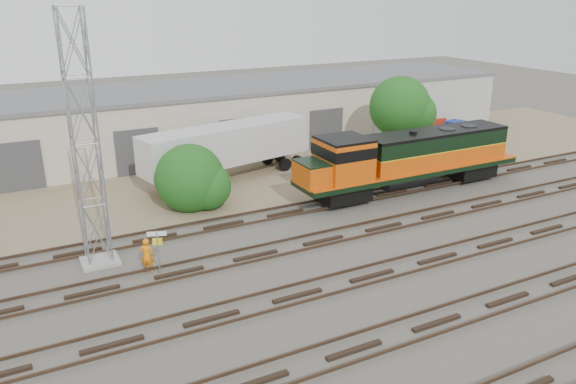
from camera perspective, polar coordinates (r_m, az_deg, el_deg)
name	(u,v)px	position (r m, az deg, el deg)	size (l,w,h in m)	color
ground	(338,253)	(29.31, 5.11, -6.14)	(140.00, 140.00, 0.00)	#47423A
dirt_strip	(230,174)	(41.82, -5.88, 1.87)	(80.00, 16.00, 0.02)	#726047
tracks	(372,276)	(27.08, 8.53, -8.41)	(80.00, 20.40, 0.28)	black
warehouse	(195,118)	(48.44, -9.47, 7.41)	(58.40, 10.40, 5.30)	beige
locomotive	(408,158)	(38.12, 12.07, 3.38)	(16.69, 2.93, 4.01)	black
signal_tower	(86,147)	(27.74, -19.88, 4.32)	(1.80, 1.80, 12.18)	gray
sign_post	(158,244)	(27.17, -13.12, -5.15)	(0.87, 0.36, 2.22)	gray
worker	(147,255)	(27.74, -14.14, -6.26)	(0.64, 0.42, 1.76)	orange
semi_trailer	(231,145)	(40.10, -5.86, 4.76)	(13.02, 5.21, 3.93)	#BDBDBD
dumpster_blue	(456,129)	(54.47, 16.68, 6.15)	(1.60, 1.50, 1.50)	navy
dumpster_red	(436,125)	(56.07, 14.76, 6.65)	(1.50, 1.40, 1.40)	#9B2310
tree_mid	(194,180)	(35.01, -9.50, 1.18)	(4.50, 4.28, 4.28)	#382619
tree_east	(404,108)	(45.93, 11.67, 8.31)	(5.09, 4.85, 6.54)	#382619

